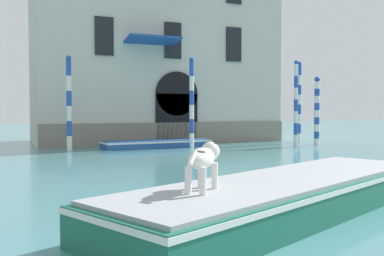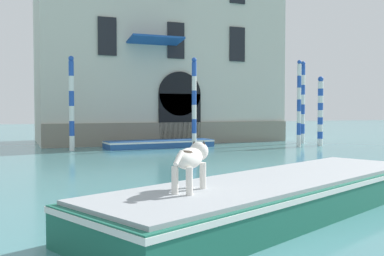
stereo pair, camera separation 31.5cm
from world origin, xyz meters
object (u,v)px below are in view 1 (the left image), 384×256
(boat_moored_near_palazzo, at_px, (157,144))
(mooring_pole_1, at_px, (192,102))
(mooring_pole_0, at_px, (69,103))
(dog_on_deck, at_px, (204,159))
(mooring_pole_4, at_px, (299,102))
(mooring_pole_2, at_px, (317,111))
(mooring_pole_3, at_px, (296,103))
(boat_foreground, at_px, (288,194))

(boat_moored_near_palazzo, xyz_separation_m, mooring_pole_1, (1.57, -0.60, 2.01))
(mooring_pole_0, bearing_deg, boat_moored_near_palazzo, 2.57)
(dog_on_deck, distance_m, mooring_pole_4, 18.86)
(mooring_pole_2, bearing_deg, dog_on_deck, -134.11)
(boat_moored_near_palazzo, relative_size, mooring_pole_1, 1.23)
(dog_on_deck, distance_m, mooring_pole_0, 14.47)
(mooring_pole_0, bearing_deg, mooring_pole_1, -4.08)
(mooring_pole_0, height_order, mooring_pole_2, mooring_pole_0)
(mooring_pole_2, distance_m, mooring_pole_3, 1.35)
(mooring_pole_0, distance_m, mooring_pole_2, 12.23)
(boat_foreground, bearing_deg, mooring_pole_2, 26.36)
(mooring_pole_2, height_order, mooring_pole_4, mooring_pole_4)
(mooring_pole_2, bearing_deg, mooring_pole_3, 179.66)
(boat_foreground, distance_m, mooring_pole_4, 17.24)
(mooring_pole_2, distance_m, mooring_pole_4, 1.81)
(dog_on_deck, distance_m, boat_moored_near_palazzo, 15.25)
(mooring_pole_1, bearing_deg, boat_moored_near_palazzo, 159.17)
(dog_on_deck, relative_size, mooring_pole_2, 0.24)
(dog_on_deck, xyz_separation_m, mooring_pole_0, (0.06, 14.43, 1.02))
(boat_moored_near_palazzo, distance_m, mooring_pole_2, 8.32)
(boat_foreground, relative_size, dog_on_deck, 9.39)
(boat_moored_near_palazzo, height_order, mooring_pole_2, mooring_pole_2)
(boat_moored_near_palazzo, bearing_deg, mooring_pole_2, -18.44)
(dog_on_deck, bearing_deg, mooring_pole_4, 2.43)
(dog_on_deck, distance_m, mooring_pole_2, 17.44)
(mooring_pole_4, bearing_deg, boat_moored_near_palazzo, 177.35)
(dog_on_deck, xyz_separation_m, boat_moored_near_palazzo, (4.24, 14.62, -0.93))
(boat_moored_near_palazzo, relative_size, mooring_pole_0, 1.27)
(boat_moored_near_palazzo, xyz_separation_m, mooring_pole_3, (6.60, -2.10, 1.98))
(mooring_pole_3, bearing_deg, boat_foreground, -126.74)
(boat_foreground, height_order, dog_on_deck, dog_on_deck)
(mooring_pole_1, relative_size, mooring_pole_3, 1.02)
(boat_foreground, relative_size, boat_moored_near_palazzo, 1.50)
(mooring_pole_0, xyz_separation_m, mooring_pole_1, (5.75, -0.41, 0.07))
(boat_foreground, distance_m, mooring_pole_1, 14.08)
(dog_on_deck, xyz_separation_m, mooring_pole_3, (10.83, 12.52, 1.05))
(boat_foreground, bearing_deg, dog_on_deck, 174.37)
(mooring_pole_3, height_order, mooring_pole_4, mooring_pole_4)
(mooring_pole_0, bearing_deg, boat_foreground, -82.23)
(mooring_pole_2, height_order, mooring_pole_3, mooring_pole_3)
(mooring_pole_3, bearing_deg, boat_moored_near_palazzo, 162.34)
(dog_on_deck, height_order, mooring_pole_2, mooring_pole_2)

